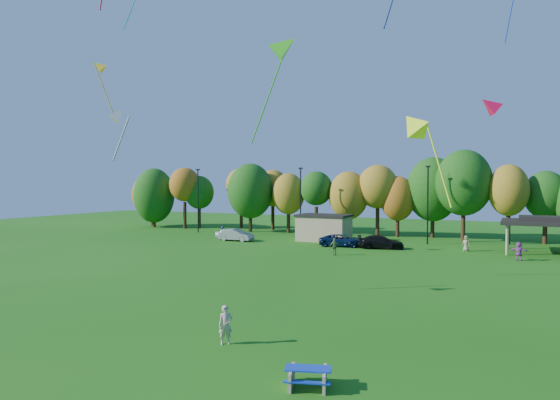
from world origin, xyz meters
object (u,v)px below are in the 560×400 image
at_px(car_c, 341,240).
at_px(picnic_table, 308,376).
at_px(car_b, 236,235).
at_px(car_a, 231,234).
at_px(car_d, 381,242).
at_px(kite_flyer, 226,325).

bearing_deg(car_c, picnic_table, -172.29).
xyz_separation_m(picnic_table, car_b, (-24.68, 36.65, 0.32)).
height_order(picnic_table, car_a, car_a).
distance_m(car_a, car_c, 14.50).
height_order(car_b, car_c, car_b).
relative_size(car_b, car_d, 0.89).
bearing_deg(car_c, car_b, 82.87).
bearing_deg(picnic_table, kite_flyer, 133.55).
bearing_deg(car_b, picnic_table, -147.21).
bearing_deg(car_b, car_c, -88.99).
xyz_separation_m(picnic_table, car_c, (-11.38, 37.16, 0.27)).
height_order(car_c, car_d, car_d).
distance_m(picnic_table, car_d, 37.87).
distance_m(picnic_table, car_a, 45.40).
xyz_separation_m(kite_flyer, car_c, (-6.31, 34.42, -0.18)).
relative_size(car_a, car_d, 0.84).
xyz_separation_m(car_c, car_d, (4.49, 0.08, 0.04)).
bearing_deg(car_b, car_a, 59.93).
bearing_deg(car_c, car_a, 80.09).
relative_size(car_a, car_b, 0.94).
height_order(picnic_table, car_c, car_c).
height_order(kite_flyer, car_c, kite_flyer).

